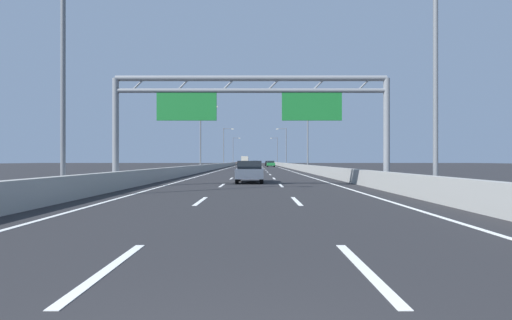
{
  "coord_description": "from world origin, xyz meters",
  "views": [
    {
      "loc": [
        0.28,
        -1.88,
        1.53
      ],
      "look_at": [
        0.05,
        83.74,
        1.62
      ],
      "focal_mm": 26.92,
      "sensor_mm": 36.0,
      "label": 1
    }
  ],
  "objects_px": {
    "sign_gantry": "(252,103)",
    "streetlamp_left_distant": "(235,149)",
    "streetlamp_left_near": "(70,67)",
    "streetlamp_left_mid": "(203,134)",
    "streetlamp_right_near": "(431,67)",
    "white_car": "(251,171)",
    "streetlamp_right_distant": "(278,149)",
    "silver_car": "(256,163)",
    "streetlamp_right_far": "(286,145)",
    "red_car": "(257,163)",
    "box_truck": "(246,160)",
    "green_car": "(272,164)",
    "streetlamp_right_mid": "(307,133)",
    "streetlamp_left_far": "(226,145)",
    "black_car": "(269,163)"
  },
  "relations": [
    {
      "from": "streetlamp_right_mid",
      "to": "streetlamp_left_distant",
      "type": "relative_size",
      "value": 1.0
    },
    {
      "from": "streetlamp_right_near",
      "to": "streetlamp_right_mid",
      "type": "height_order",
      "value": "same"
    },
    {
      "from": "streetlamp_right_far",
      "to": "box_truck",
      "type": "relative_size",
      "value": 1.13
    },
    {
      "from": "streetlamp_left_near",
      "to": "white_car",
      "type": "height_order",
      "value": "streetlamp_left_near"
    },
    {
      "from": "sign_gantry",
      "to": "streetlamp_right_mid",
      "type": "bearing_deg",
      "value": 77.29
    },
    {
      "from": "black_car",
      "to": "silver_car",
      "type": "bearing_deg",
      "value": 97.25
    },
    {
      "from": "streetlamp_left_distant",
      "to": "red_car",
      "type": "distance_m",
      "value": 14.92
    },
    {
      "from": "white_car",
      "to": "streetlamp_right_near",
      "type": "bearing_deg",
      "value": -54.91
    },
    {
      "from": "streetlamp_left_far",
      "to": "red_car",
      "type": "bearing_deg",
      "value": 74.41
    },
    {
      "from": "sign_gantry",
      "to": "red_car",
      "type": "relative_size",
      "value": 3.81
    },
    {
      "from": "streetlamp_right_far",
      "to": "streetlamp_right_distant",
      "type": "bearing_deg",
      "value": 90.0
    },
    {
      "from": "streetlamp_right_distant",
      "to": "silver_car",
      "type": "bearing_deg",
      "value": 136.91
    },
    {
      "from": "streetlamp_left_near",
      "to": "box_truck",
      "type": "xyz_separation_m",
      "value": [
        3.84,
        119.26,
        -3.76
      ]
    },
    {
      "from": "silver_car",
      "to": "white_car",
      "type": "bearing_deg",
      "value": -90.05
    },
    {
      "from": "streetlamp_left_mid",
      "to": "streetlamp_right_distant",
      "type": "xyz_separation_m",
      "value": [
        14.93,
        78.34,
        0.0
      ]
    },
    {
      "from": "streetlamp_right_distant",
      "to": "red_car",
      "type": "relative_size",
      "value": 2.3
    },
    {
      "from": "streetlamp_left_distant",
      "to": "streetlamp_right_distant",
      "type": "xyz_separation_m",
      "value": [
        14.93,
        0.0,
        0.0
      ]
    },
    {
      "from": "streetlamp_right_far",
      "to": "silver_car",
      "type": "bearing_deg",
      "value": 99.24
    },
    {
      "from": "white_car",
      "to": "box_truck",
      "type": "bearing_deg",
      "value": 91.83
    },
    {
      "from": "sign_gantry",
      "to": "streetlamp_left_distant",
      "type": "height_order",
      "value": "streetlamp_left_distant"
    },
    {
      "from": "green_car",
      "to": "box_truck",
      "type": "bearing_deg",
      "value": 99.88
    },
    {
      "from": "green_car",
      "to": "white_car",
      "type": "bearing_deg",
      "value": -93.49
    },
    {
      "from": "sign_gantry",
      "to": "streetlamp_right_mid",
      "type": "xyz_separation_m",
      "value": [
        7.49,
        33.22,
        0.6
      ]
    },
    {
      "from": "streetlamp_left_distant",
      "to": "black_car",
      "type": "relative_size",
      "value": 2.12
    },
    {
      "from": "red_car",
      "to": "white_car",
      "type": "distance_m",
      "value": 94.67
    },
    {
      "from": "streetlamp_left_distant",
      "to": "red_car",
      "type": "height_order",
      "value": "streetlamp_left_distant"
    },
    {
      "from": "streetlamp_left_mid",
      "to": "streetlamp_right_distant",
      "type": "bearing_deg",
      "value": 79.21
    },
    {
      "from": "streetlamp_left_near",
      "to": "streetlamp_left_distant",
      "type": "relative_size",
      "value": 1.0
    },
    {
      "from": "black_car",
      "to": "white_car",
      "type": "bearing_deg",
      "value": -92.72
    },
    {
      "from": "streetlamp_left_mid",
      "to": "streetlamp_right_distant",
      "type": "distance_m",
      "value": 79.75
    },
    {
      "from": "red_car",
      "to": "silver_car",
      "type": "xyz_separation_m",
      "value": [
        -0.18,
        19.01,
        0.01
      ]
    },
    {
      "from": "white_car",
      "to": "streetlamp_left_mid",
      "type": "bearing_deg",
      "value": 104.47
    },
    {
      "from": "streetlamp_right_mid",
      "to": "black_car",
      "type": "xyz_separation_m",
      "value": [
        -3.66,
        55.04,
        -4.66
      ]
    },
    {
      "from": "silver_car",
      "to": "streetlamp_right_far",
      "type": "bearing_deg",
      "value": -80.76
    },
    {
      "from": "streetlamp_right_distant",
      "to": "sign_gantry",
      "type": "bearing_deg",
      "value": -93.84
    },
    {
      "from": "streetlamp_left_distant",
      "to": "streetlamp_right_near",
      "type": "bearing_deg",
      "value": -82.76
    },
    {
      "from": "white_car",
      "to": "box_truck",
      "type": "xyz_separation_m",
      "value": [
        -3.47,
        108.4,
        0.86
      ]
    },
    {
      "from": "streetlamp_right_far",
      "to": "red_car",
      "type": "xyz_separation_m",
      "value": [
        -7.34,
        27.19,
        -4.66
      ]
    },
    {
      "from": "streetlamp_right_near",
      "to": "white_car",
      "type": "height_order",
      "value": "streetlamp_right_near"
    },
    {
      "from": "streetlamp_left_mid",
      "to": "red_car",
      "type": "bearing_deg",
      "value": 83.48
    },
    {
      "from": "box_truck",
      "to": "black_car",
      "type": "bearing_deg",
      "value": -73.47
    },
    {
      "from": "streetlamp_left_mid",
      "to": "streetlamp_left_distant",
      "type": "relative_size",
      "value": 1.0
    },
    {
      "from": "streetlamp_right_distant",
      "to": "green_car",
      "type": "xyz_separation_m",
      "value": [
        -3.63,
        -41.1,
        -4.65
      ]
    },
    {
      "from": "streetlamp_left_distant",
      "to": "black_car",
      "type": "height_order",
      "value": "streetlamp_left_distant"
    },
    {
      "from": "streetlamp_right_far",
      "to": "box_truck",
      "type": "bearing_deg",
      "value": 105.17
    },
    {
      "from": "white_car",
      "to": "silver_car",
      "type": "xyz_separation_m",
      "value": [
        0.11,
        113.68,
        -0.03
      ]
    },
    {
      "from": "streetlamp_left_mid",
      "to": "green_car",
      "type": "distance_m",
      "value": 39.19
    },
    {
      "from": "green_car",
      "to": "box_truck",
      "type": "relative_size",
      "value": 0.53
    },
    {
      "from": "streetlamp_right_mid",
      "to": "silver_car",
      "type": "distance_m",
      "value": 85.82
    },
    {
      "from": "sign_gantry",
      "to": "streetlamp_left_near",
      "type": "height_order",
      "value": "streetlamp_left_near"
    }
  ]
}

